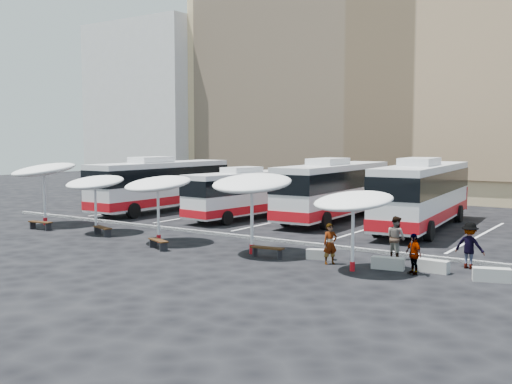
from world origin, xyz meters
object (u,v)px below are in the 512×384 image
Objects in this scene: sunshade_2 at (158,184)px; wood_bench_1 at (102,229)px; wood_bench_2 at (158,242)px; conc_bench_2 at (432,266)px; passenger_2 at (413,254)px; wood_bench_3 at (267,250)px; sunshade_1 at (95,183)px; conc_bench_3 at (492,275)px; wood_bench_0 at (40,223)px; conc_bench_1 at (388,263)px; bus_1 at (251,192)px; conc_bench_0 at (320,254)px; passenger_0 at (330,244)px; bus_0 at (162,183)px; bus_2 at (335,188)px; bus_3 at (423,192)px; sunshade_0 at (44,170)px; passenger_3 at (470,246)px; passenger_1 at (396,238)px; sunshade_4 at (353,201)px.

wood_bench_1 is at bearing -178.52° from sunshade_2.
conc_bench_2 is (12.23, 2.37, -0.10)m from wood_bench_2.
sunshade_2 is 13.21m from passenger_2.
wood_bench_2 is 5.47m from wood_bench_3.
conc_bench_3 is at bearing 0.78° from sunshade_1.
wood_bench_0 is 9.87m from wood_bench_2.
conc_bench_2 is 2.32m from conc_bench_3.
wood_bench_1 is 15.91m from conc_bench_1.
wood_bench_0 is 22.14m from conc_bench_2.
bus_1 is 3.23× the size of sunshade_1.
conc_bench_2 is (4.81, 0.22, 0.03)m from conc_bench_0.
conc_bench_2 is at bearing -38.71° from passenger_0.
passenger_2 is at bearing -23.99° from bus_0.
sunshade_2 is 16.04m from conc_bench_3.
wood_bench_0 is (-12.04, -13.29, -1.67)m from bus_2.
bus_1 reaches higher than passenger_0.
bus_3 is 13.25m from conc_bench_3.
bus_0 is at bearing 158.28° from conc_bench_2.
bus_3 is 12.02m from conc_bench_1.
sunshade_0 reaches higher than wood_bench_2.
sunshade_1 is 2.55× the size of conc_bench_3.
wood_bench_1 is 1.05× the size of wood_bench_2.
bus_0 is 10.75m from wood_bench_0.
sunshade_1 is 17.14m from conc_bench_1.
bus_2 is 13.32m from wood_bench_3.
bus_3 is 10.98m from passenger_3.
passenger_1 is 2.93m from passenger_2.
passenger_0 reaches higher than wood_bench_3.
sunshade_2 is 7.11m from wood_bench_3.
passenger_0 is (19.54, -0.65, -2.47)m from sunshade_0.
sunshade_0 is 24.72m from passenger_3.
conc_bench_3 is (6.39, -11.46, -1.86)m from bus_3.
conc_bench_3 is (12.33, -11.98, -1.79)m from bus_2.
passenger_2 is at bearing 7.58° from wood_bench_2.
conc_bench_0 is (13.76, 0.39, -2.58)m from sunshade_1.
sunshade_4 is (20.86, -1.32, -0.56)m from sunshade_0.
conc_bench_1 is 0.69× the size of passenger_3.
bus_2 is 0.96× the size of bus_3.
conc_bench_3 is at bearing 45.95° from passenger_2.
conc_bench_1 is at bearing -30.41° from bus_1.
passenger_0 is at bearing -174.83° from conc_bench_3.
sunshade_4 is at bearing -3.44° from sunshade_1.
sunshade_1 reaches higher than wood_bench_1.
wood_bench_3 is (15.65, -10.17, -1.66)m from bus_0.
sunshade_1 is at bearing 176.56° from sunshade_4.
passenger_0 is at bearing -37.01° from bus_1.
bus_2 is 8.37× the size of wood_bench_2.
sunshade_2 is at bearing -107.67° from bus_2.
bus_0 is 10.76× the size of conc_bench_0.
sunshade_0 reaches higher than passenger_1.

